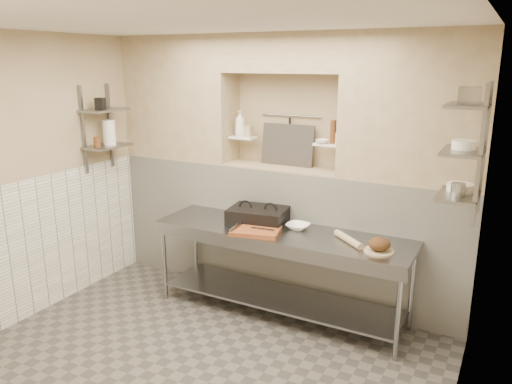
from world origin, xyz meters
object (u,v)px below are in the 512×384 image
Objects in this scene: jug_left at (109,132)px; bread_loaf at (379,244)px; panini_press at (258,216)px; bowl_alcove at (322,141)px; rolling_pin at (348,239)px; bottle_soap at (240,124)px; cutting_board at (256,231)px; mixing_bowl at (298,226)px; prep_table at (280,256)px.

bread_loaf is at bearing 0.03° from jug_left.
panini_press is 1.00m from bowl_alcove.
bowl_alcove is (-0.48, 0.52, 0.80)m from rolling_pin.
bottle_soap is at bearing 25.30° from jug_left.
panini_press reaches higher than cutting_board.
mixing_bowl is 1.17× the size of bread_loaf.
bread_loaf is (1.00, -0.09, 0.33)m from prep_table.
panini_press is at bearing 170.66° from bread_loaf.
jug_left is at bearing -164.99° from bowl_alcove.
rolling_pin is at bearing 11.06° from cutting_board.
bowl_alcove is 0.47× the size of jug_left.
panini_press is 1.38× the size of cutting_board.
jug_left is at bearing 177.73° from cutting_board.
mixing_bowl is at bearing -24.16° from bottle_soap.
bowl_alcove is (0.52, 0.40, 0.75)m from panini_press.
bowl_alcove is (-0.79, 0.61, 0.76)m from bread_loaf.
bread_loaf is at bearing -19.59° from bottle_soap.
bottle_soap reaches higher than bowl_alcove.
rolling_pin is (0.69, 0.01, 0.29)m from prep_table.
mixing_bowl is at bearing 5.95° from jug_left.
prep_table is 0.37m from cutting_board.
mixing_bowl is at bearing 47.90° from prep_table.
prep_table is 9.41× the size of jug_left.
bottle_soap reaches higher than prep_table.
mixing_bowl is (0.31, 0.31, 0.01)m from cutting_board.
jug_left is (-2.21, -0.23, 0.82)m from mixing_bowl.
bread_loaf is at bearing -16.94° from rolling_pin.
bread_loaf is (0.87, -0.23, 0.05)m from mixing_bowl.
bread_loaf is (0.31, -0.09, 0.04)m from rolling_pin.
panini_press reaches higher than mixing_bowl.
panini_press is at bearing -142.96° from bowl_alcove.
bread_loaf is 2.06m from bottle_soap.
bottle_soap is at bearing 128.97° from panini_press.
cutting_board is 2.02× the size of mixing_bowl.
mixing_bowl is 1.73× the size of bowl_alcove.
cutting_board is 0.89m from rolling_pin.
rolling_pin is (0.56, -0.13, 0.00)m from mixing_bowl.
bowl_alcove is at bearing 28.88° from panini_press.
prep_table is 1.53m from bottle_soap.
bottle_soap is at bearing 160.41° from bread_loaf.
cutting_board is 2.07m from jug_left.
rolling_pin reaches higher than prep_table.
panini_press is 0.33m from cutting_board.
bowl_alcove reaches higher than cutting_board.
prep_table is 13.40× the size of bread_loaf.
cutting_board is 1.19m from bread_loaf.
mixing_bowl is 0.79× the size of bottle_soap.
prep_table is 1.06m from bread_loaf.
cutting_board is at bearing -135.64° from mixing_bowl.
cutting_board is at bearing -2.27° from jug_left.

